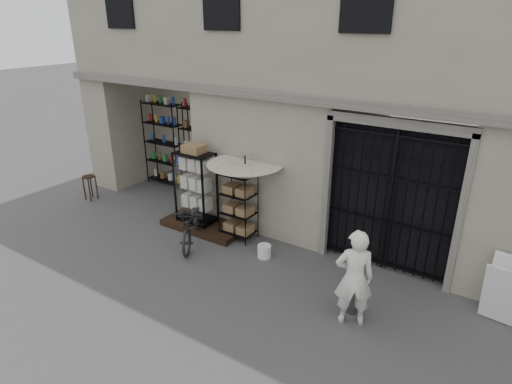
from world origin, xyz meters
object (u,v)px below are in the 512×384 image
Objects in this scene: market_umbrella at (245,167)px; white_bucket at (264,251)px; wire_rack at (238,205)px; wooden_stool at (90,187)px; display_cabinet at (196,191)px; steel_bollard at (354,290)px; shopkeeper at (350,321)px; easel_sign at (502,291)px; bicycle at (194,242)px.

white_bucket is at bearing -31.95° from market_umbrella.
wire_rack reaches higher than wooden_stool.
wooden_stool is at bearing -163.79° from display_cabinet.
display_cabinet is 2.69× the size of wooden_stool.
display_cabinet is 0.78× the size of market_umbrella.
display_cabinet is 2.07× the size of steel_bollard.
market_umbrella is 1.39× the size of shopkeeper.
steel_bollard is at bearing -3.08° from display_cabinet.
display_cabinet is 4.51m from steel_bollard.
market_umbrella is 3.53m from steel_bollard.
steel_bollard is at bearing -5.56° from wooden_stool.
easel_sign is (5.28, -0.03, -0.24)m from wire_rack.
display_cabinet reaches higher than wire_rack.
wooden_stool is (-5.68, 0.03, 0.22)m from white_bucket.
easel_sign reaches higher than white_bucket.
bicycle is 2.02× the size of steel_bollard.
bicycle is at bearing -44.49° from display_cabinet.
white_bucket is 2.37m from steel_bollard.
market_umbrella is at bearing 16.54° from bicycle.
market_umbrella is 3.45× the size of wooden_stool.
bicycle is at bearing -165.84° from easel_sign.
wire_rack is at bearing -172.99° from easel_sign.
market_umbrella is at bearing -173.89° from easel_sign.
steel_bollard is (4.35, -1.09, -0.47)m from display_cabinet.
easel_sign is (2.03, 1.39, 0.56)m from shopkeeper.
steel_bollard reaches higher than shopkeeper.
shopkeeper is 1.56× the size of easel_sign.
display_cabinet is at bearing -43.94° from shopkeeper.
bicycle is at bearing -4.94° from wooden_stool.
market_umbrella is at bearing 148.05° from white_bucket.
display_cabinet is 4.70m from shopkeeper.
market_umbrella reaches higher than steel_bollard.
wooden_stool is at bearing -174.36° from market_umbrella.
shopkeeper is (4.41, -1.33, -0.92)m from display_cabinet.
wire_rack is 1.84× the size of steel_bollard.
market_umbrella reaches higher than shopkeeper.
display_cabinet reaches higher than white_bucket.
white_bucket is at bearing -17.05° from bicycle.
wire_rack is 5.76× the size of white_bucket.
wooden_stool reaches higher than shopkeeper.
shopkeeper is at bearing -5.81° from display_cabinet.
shopkeeper is (7.97, -1.01, -0.36)m from wooden_stool.
market_umbrella is at bearing -52.75° from shopkeeper.
shopkeeper is at bearing -75.76° from steel_bollard.
wire_rack is 2.39× the size of wooden_stool.
wire_rack is at bearing -50.60° from shopkeeper.
market_umbrella is 2.17× the size of easel_sign.
steel_bollard is 0.51m from shopkeeper.
steel_bollard is 0.52× the size of shopkeeper.
steel_bollard is at bearing -34.09° from bicycle.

